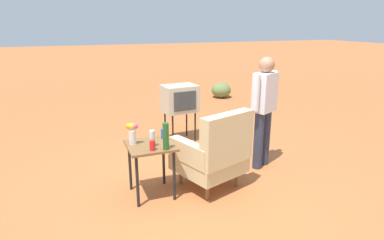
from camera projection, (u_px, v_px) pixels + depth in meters
name	position (u px, v px, depth m)	size (l,w,h in m)	color
ground_plane	(196.00, 189.00, 4.28)	(60.00, 60.00, 0.00)	#AD6033
armchair	(214.00, 153.00, 4.16)	(0.97, 0.98, 1.06)	brown
side_table	(151.00, 152.00, 3.97)	(0.56, 0.56, 0.68)	black
tv_on_stand	(180.00, 99.00, 5.81)	(0.64, 0.50, 1.03)	black
person_standing	(264.00, 106.00, 4.70)	(0.52, 0.36, 1.64)	#2D3347
soda_can_red	(152.00, 145.00, 3.75)	(0.07, 0.07, 0.12)	red
bottle_wine_green	(166.00, 136.00, 3.75)	(0.07, 0.07, 0.32)	#1E5623
bottle_short_clear	(152.00, 138.00, 3.85)	(0.06, 0.06, 0.20)	silver
soda_can_blue	(163.00, 134.00, 4.14)	(0.07, 0.07, 0.12)	blue
flower_vase	(132.00, 133.00, 3.91)	(0.15, 0.10, 0.27)	silver
shrub_near	(221.00, 90.00, 9.43)	(0.56, 0.56, 0.43)	olive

